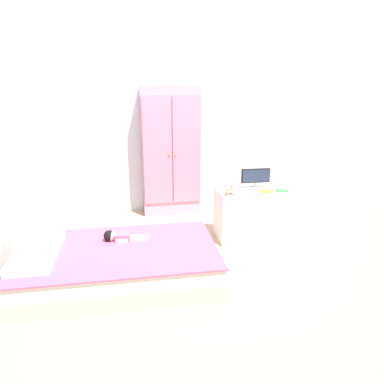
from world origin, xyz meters
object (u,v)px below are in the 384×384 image
at_px(wardrobe, 171,152).
at_px(book_green, 282,191).
at_px(tv_monitor, 256,177).
at_px(book_yellow, 267,191).
at_px(bed, 119,264).
at_px(rocking_horse_toy, 230,190).
at_px(doll, 118,237).
at_px(tv_stand, 256,213).

relative_size(wardrobe, book_green, 13.81).
bearing_deg(tv_monitor, book_yellow, -68.48).
relative_size(book_yellow, book_green, 1.39).
bearing_deg(bed, wardrobe, 67.64).
relative_size(bed, rocking_horse_toy, 14.00).
bearing_deg(bed, doll, 90.65).
xyz_separation_m(doll, tv_stand, (1.45, 0.48, -0.05)).
distance_m(rocking_horse_toy, book_green, 0.58).
bearing_deg(book_yellow, doll, -165.69).
distance_m(tv_stand, book_yellow, 0.29).
xyz_separation_m(bed, rocking_horse_toy, (1.11, 0.51, 0.45)).
distance_m(tv_monitor, book_yellow, 0.21).
height_order(wardrobe, tv_stand, wardrobe).
relative_size(bed, book_green, 14.43).
bearing_deg(tv_monitor, book_green, -34.98).
bearing_deg(book_green, tv_stand, 158.15).
relative_size(doll, book_green, 3.42).
bearing_deg(bed, tv_stand, 24.04).
bearing_deg(book_yellow, tv_stand, 124.11).
xyz_separation_m(doll, tv_monitor, (1.45, 0.55, 0.34)).
relative_size(wardrobe, tv_stand, 1.86).
bearing_deg(book_yellow, tv_monitor, 111.52).
bearing_deg(doll, book_green, 12.91).
relative_size(doll, book_yellow, 2.46).
bearing_deg(tv_monitor, bed, -153.63).
distance_m(bed, doll, 0.24).
height_order(wardrobe, rocking_horse_toy, wardrobe).
xyz_separation_m(bed, tv_monitor, (1.45, 0.72, 0.52)).
relative_size(tv_stand, book_yellow, 5.35).
relative_size(doll, tv_monitor, 1.25).
bearing_deg(bed, rocking_horse_toy, 24.91).
height_order(wardrobe, book_green, wardrobe).
bearing_deg(bed, tv_monitor, 26.37).
xyz_separation_m(tv_stand, book_yellow, (0.06, -0.09, 0.27)).
bearing_deg(tv_stand, book_yellow, -55.89).
distance_m(bed, book_yellow, 1.66).
distance_m(wardrobe, book_green, 1.47).
bearing_deg(rocking_horse_toy, doll, -162.52).
bearing_deg(book_green, book_yellow, 180.00).
xyz_separation_m(book_yellow, book_green, (0.17, 0.00, 0.00)).
height_order(doll, book_green, book_green).
distance_m(tv_stand, tv_monitor, 0.40).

